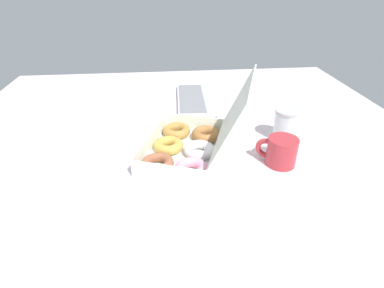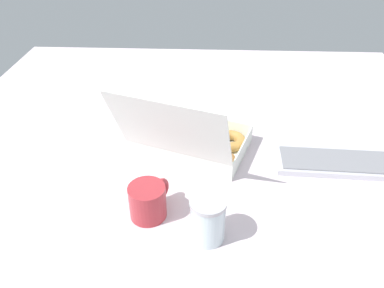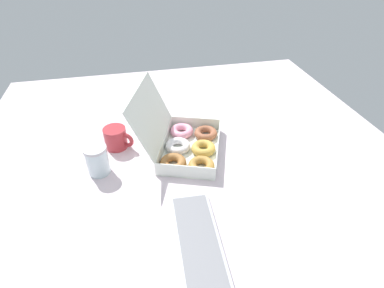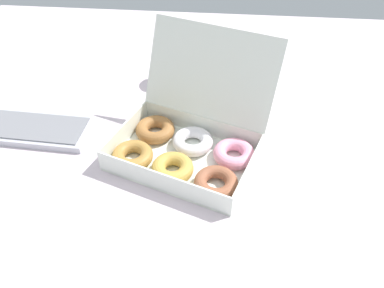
{
  "view_description": "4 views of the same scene",
  "coord_description": "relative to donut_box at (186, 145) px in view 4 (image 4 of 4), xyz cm",
  "views": [
    {
      "loc": [
        88.74,
        -7.13,
        54.31
      ],
      "look_at": [
        5.13,
        1.2,
        4.63
      ],
      "focal_mm": 28.0,
      "sensor_mm": 36.0,
      "label": 1
    },
    {
      "loc": [
        -1.87,
        96.97,
        69.46
      ],
      "look_at": [
        2.65,
        -0.24,
        2.37
      ],
      "focal_mm": 35.0,
      "sensor_mm": 36.0,
      "label": 2
    },
    {
      "loc": [
        -94.18,
        18.86,
        77.62
      ],
      "look_at": [
        2.57,
        -1.96,
        3.7
      ],
      "focal_mm": 28.0,
      "sensor_mm": 36.0,
      "label": 3
    },
    {
      "loc": [
        11.39,
        -67.99,
        65.52
      ],
      "look_at": [
        4.95,
        -0.51,
        4.82
      ],
      "focal_mm": 35.0,
      "sensor_mm": 36.0,
      "label": 4
    }
  ],
  "objects": [
    {
      "name": "paper_napkin",
      "position": [
        18.5,
        -26.69,
        -3.41
      ],
      "size": [
        13.27,
        11.96,
        0.15
      ],
      "primitive_type": "cube",
      "rotation": [
        0.0,
        0.0,
        -0.22
      ],
      "color": "white",
      "rests_on": "ground_plane"
    },
    {
      "name": "glass_jar",
      "position": [
        -5.98,
        35.14,
        2.42
      ],
      "size": [
        8.64,
        8.64,
        11.73
      ],
      "color": "silver",
      "rests_on": "ground_plane"
    },
    {
      "name": "coffee_mug",
      "position": [
        8.89,
        28.13,
        1.2
      ],
      "size": [
        9.71,
        12.33,
        9.12
      ],
      "color": "#A62D33",
      "rests_on": "ground_plane"
    },
    {
      "name": "ground_plane",
      "position": [
        -3.33,
        -0.31,
        -4.49
      ],
      "size": [
        180.0,
        180.0,
        2.0
      ],
      "primitive_type": "cube",
      "color": "silver"
    },
    {
      "name": "keyboard",
      "position": [
        -45.01,
        5.4,
        -2.42
      ],
      "size": [
        37.52,
        14.79,
        2.2
      ],
      "color": "#BBBBC5",
      "rests_on": "ground_plane"
    },
    {
      "name": "donut_box",
      "position": [
        0.0,
        0.0,
        0.0
      ],
      "size": [
        42.59,
        41.52,
        27.02
      ],
      "color": "white",
      "rests_on": "ground_plane"
    }
  ]
}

